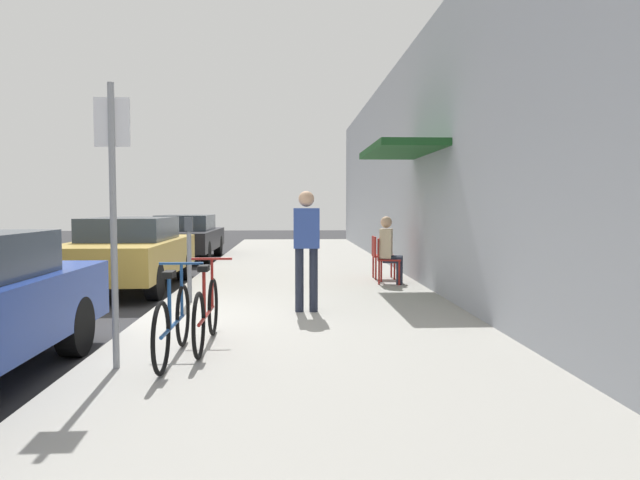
% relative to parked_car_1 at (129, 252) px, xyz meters
% --- Properties ---
extents(ground_plane, '(60.00, 60.00, 0.00)m').
position_rel_parked_car_1_xyz_m(ground_plane, '(1.10, -3.72, -0.73)').
color(ground_plane, '#2D2D30').
extents(sidewalk_slab, '(4.50, 32.00, 0.12)m').
position_rel_parked_car_1_xyz_m(sidewalk_slab, '(3.35, -1.72, -0.67)').
color(sidewalk_slab, '#9E9B93').
rests_on(sidewalk_slab, ground_plane).
extents(building_facade, '(1.40, 32.00, 4.93)m').
position_rel_parked_car_1_xyz_m(building_facade, '(5.74, -1.72, 1.74)').
color(building_facade, '#999EA8').
rests_on(building_facade, ground_plane).
extents(parked_car_1, '(1.80, 4.40, 1.38)m').
position_rel_parked_car_1_xyz_m(parked_car_1, '(0.00, 0.00, 0.00)').
color(parked_car_1, '#A58433').
rests_on(parked_car_1, ground_plane).
extents(parked_car_2, '(1.80, 4.40, 1.33)m').
position_rel_parked_car_1_xyz_m(parked_car_2, '(0.00, 6.07, -0.03)').
color(parked_car_2, black).
rests_on(parked_car_2, ground_plane).
extents(parking_meter, '(0.12, 0.10, 1.32)m').
position_rel_parked_car_1_xyz_m(parking_meter, '(1.55, -2.34, 0.16)').
color(parking_meter, slate).
rests_on(parking_meter, sidewalk_slab).
extents(street_sign, '(0.32, 0.06, 2.60)m').
position_rel_parked_car_1_xyz_m(street_sign, '(1.50, -5.97, 0.91)').
color(street_sign, gray).
rests_on(street_sign, sidewalk_slab).
extents(bicycle_0, '(0.46, 1.71, 0.90)m').
position_rel_parked_car_1_xyz_m(bicycle_0, '(1.96, -5.68, -0.25)').
color(bicycle_0, black).
rests_on(bicycle_0, sidewalk_slab).
extents(bicycle_1, '(0.46, 1.71, 0.90)m').
position_rel_parked_car_1_xyz_m(bicycle_1, '(2.21, -5.16, -0.25)').
color(bicycle_1, black).
rests_on(bicycle_1, sidewalk_slab).
extents(cafe_chair_0, '(0.54, 0.54, 0.87)m').
position_rel_parked_car_1_xyz_m(cafe_chair_0, '(4.94, -0.34, -0.10)').
color(cafe_chair_0, maroon).
rests_on(cafe_chair_0, sidewalk_slab).
extents(seated_patron_0, '(0.50, 0.45, 1.29)m').
position_rel_parked_car_1_xyz_m(seated_patron_0, '(5.00, -0.36, 0.09)').
color(seated_patron_0, '#232838').
rests_on(seated_patron_0, sidewalk_slab).
extents(cafe_chair_1, '(0.44, 0.44, 0.87)m').
position_rel_parked_car_1_xyz_m(cafe_chair_1, '(4.94, 0.39, -0.10)').
color(cafe_chair_1, maroon).
rests_on(cafe_chair_1, sidewalk_slab).
extents(pedestrian_standing, '(0.36, 0.22, 1.70)m').
position_rel_parked_car_1_xyz_m(pedestrian_standing, '(3.33, -3.22, 0.40)').
color(pedestrian_standing, '#232838').
rests_on(pedestrian_standing, sidewalk_slab).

